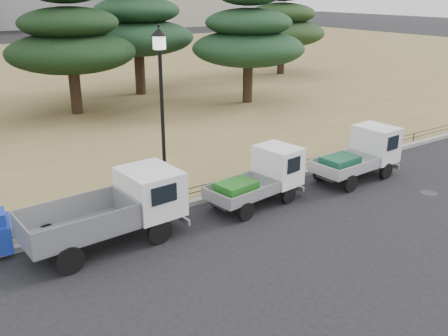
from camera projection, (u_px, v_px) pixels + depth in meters
ground at (261, 227)px, 14.98m from camera, size 220.00×220.00×0.00m
lawn at (18, 80)px, 38.79m from camera, size 120.00×56.00×0.15m
curb at (214, 197)px, 16.98m from camera, size 120.00×0.25×0.16m
truck_large at (113, 208)px, 13.73m from camera, size 4.50×2.02×1.92m
truck_kei_front at (261, 178)px, 16.43m from camera, size 3.52×1.86×1.78m
truck_kei_rear at (360, 154)px, 18.61m from camera, size 3.64×1.76×1.86m
street_lamp at (161, 89)px, 15.03m from camera, size 0.50×0.50×5.55m
pipe_fence at (212, 186)px, 16.97m from camera, size 38.00×0.04×0.40m
manhole at (429, 193)px, 17.47m from camera, size 0.60×0.60×0.01m
pine_center_left at (70, 39)px, 26.69m from camera, size 6.92×6.92×7.03m
pine_center_right at (137, 25)px, 31.79m from camera, size 7.16×7.16×7.59m
pine_east_near at (248, 37)px, 29.56m from camera, size 6.74×6.74×6.81m
pine_east_far at (282, 24)px, 39.83m from camera, size 6.80×6.80×6.83m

